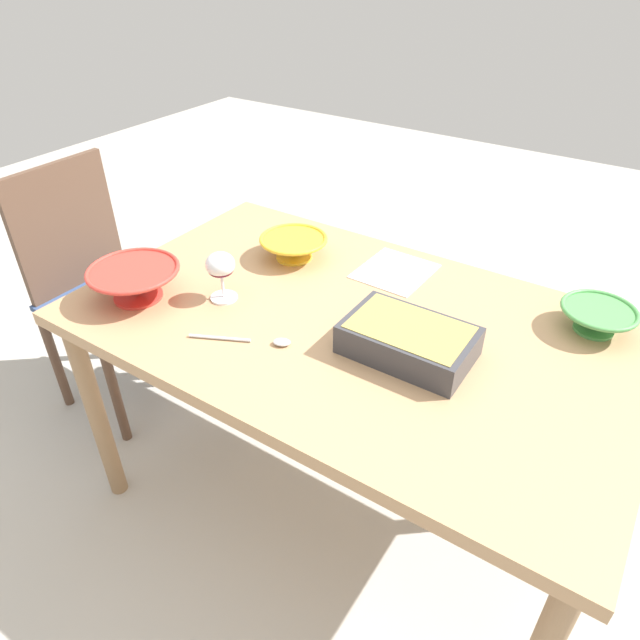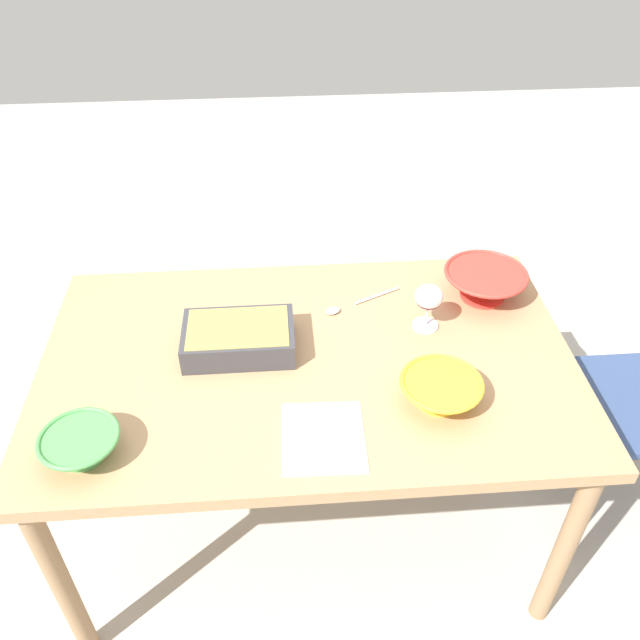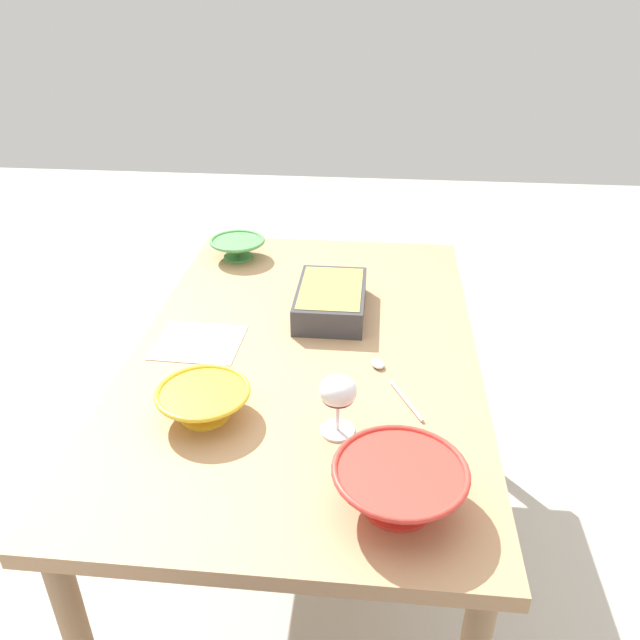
% 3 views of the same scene
% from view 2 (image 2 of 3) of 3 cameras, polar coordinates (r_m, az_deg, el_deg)
% --- Properties ---
extents(ground_plane, '(8.00, 8.00, 0.00)m').
position_cam_2_polar(ground_plane, '(2.36, -0.83, -16.79)').
color(ground_plane, '#B2ADA3').
extents(dining_table, '(1.46, 0.90, 0.75)m').
position_cam_2_polar(dining_table, '(1.84, -1.03, -5.01)').
color(dining_table, tan).
rests_on(dining_table, ground_plane).
extents(wine_glass, '(0.08, 0.08, 0.14)m').
position_cam_2_polar(wine_glass, '(1.86, 9.49, 1.79)').
color(wine_glass, white).
rests_on(wine_glass, dining_table).
extents(casserole_dish, '(0.30, 0.19, 0.08)m').
position_cam_2_polar(casserole_dish, '(1.80, -7.13, -1.48)').
color(casserole_dish, '#38383D').
rests_on(casserole_dish, dining_table).
extents(mixing_bowl, '(0.19, 0.19, 0.07)m').
position_cam_2_polar(mixing_bowl, '(1.62, -20.23, -10.20)').
color(mixing_bowl, '#4C994C').
rests_on(mixing_bowl, dining_table).
extents(small_bowl, '(0.21, 0.21, 0.07)m').
position_cam_2_polar(small_bowl, '(1.67, 10.51, -6.03)').
color(small_bowl, yellow).
rests_on(small_bowl, dining_table).
extents(serving_bowl, '(0.25, 0.25, 0.09)m').
position_cam_2_polar(serving_bowl, '(2.03, 14.19, 3.17)').
color(serving_bowl, red).
rests_on(serving_bowl, dining_table).
extents(serving_spoon, '(0.24, 0.13, 0.01)m').
position_cam_2_polar(serving_spoon, '(1.96, 2.55, 1.30)').
color(serving_spoon, silver).
rests_on(serving_spoon, dining_table).
extents(napkin, '(0.20, 0.23, 0.00)m').
position_cam_2_polar(napkin, '(1.59, 0.29, -10.22)').
color(napkin, white).
rests_on(napkin, dining_table).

